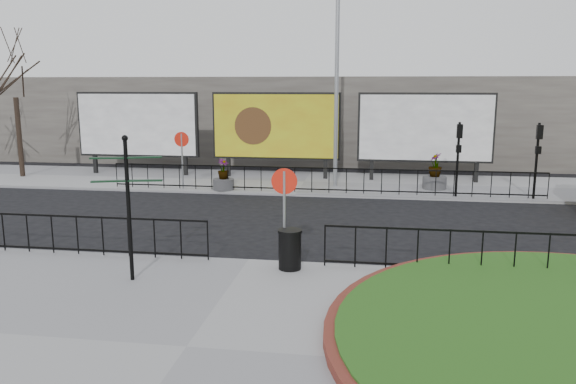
% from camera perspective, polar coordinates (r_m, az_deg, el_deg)
% --- Properties ---
extents(ground, '(90.00, 90.00, 0.00)m').
position_cam_1_polar(ground, '(14.75, -4.00, -7.27)').
color(ground, black).
rests_on(ground, ground).
extents(pavement_near, '(30.00, 10.00, 0.12)m').
position_cam_1_polar(pavement_near, '(10.26, -10.26, -15.49)').
color(pavement_near, gray).
rests_on(pavement_near, ground).
extents(pavement_far, '(44.00, 6.00, 0.12)m').
position_cam_1_polar(pavement_far, '(26.25, 1.67, 0.95)').
color(pavement_far, gray).
rests_on(pavement_far, ground).
extents(railing_near_left, '(10.00, 0.10, 1.10)m').
position_cam_1_polar(railing_near_left, '(16.64, -24.93, -3.77)').
color(railing_near_left, black).
rests_on(railing_near_left, pavement_near).
extents(railing_near_right, '(9.00, 0.10, 1.10)m').
position_cam_1_polar(railing_near_right, '(14.35, 22.07, -5.78)').
color(railing_near_right, black).
rests_on(railing_near_right, pavement_near).
extents(railing_far, '(18.00, 0.10, 1.10)m').
position_cam_1_polar(railing_far, '(23.40, 3.31, 1.23)').
color(railing_far, black).
rests_on(railing_far, pavement_far).
extents(speed_sign_far, '(0.64, 0.07, 2.47)m').
position_cam_1_polar(speed_sign_far, '(24.60, -10.73, 4.46)').
color(speed_sign_far, gray).
rests_on(speed_sign_far, pavement_far).
extents(speed_sign_near, '(0.64, 0.07, 2.47)m').
position_cam_1_polar(speed_sign_near, '(13.71, -0.37, -0.36)').
color(speed_sign_near, gray).
rests_on(speed_sign_near, pavement_near).
extents(billboard_left, '(6.20, 0.31, 4.10)m').
position_cam_1_polar(billboard_left, '(29.13, -15.02, 6.60)').
color(billboard_left, black).
rests_on(billboard_left, pavement_far).
extents(billboard_mid, '(6.20, 0.31, 4.10)m').
position_cam_1_polar(billboard_mid, '(27.11, -1.23, 6.68)').
color(billboard_mid, black).
rests_on(billboard_mid, pavement_far).
extents(billboard_right, '(6.20, 0.31, 4.10)m').
position_cam_1_polar(billboard_right, '(26.83, 13.77, 6.32)').
color(billboard_right, black).
rests_on(billboard_right, pavement_far).
extents(lamp_post, '(0.74, 0.18, 9.23)m').
position_cam_1_polar(lamp_post, '(24.73, 4.98, 11.40)').
color(lamp_post, gray).
rests_on(lamp_post, pavement_far).
extents(signal_pole_a, '(0.22, 0.26, 3.00)m').
position_cam_1_polar(signal_pole_a, '(23.40, 16.93, 4.31)').
color(signal_pole_a, black).
rests_on(signal_pole_a, pavement_far).
extents(signal_pole_b, '(0.22, 0.26, 3.00)m').
position_cam_1_polar(signal_pole_b, '(24.02, 24.04, 3.99)').
color(signal_pole_b, black).
rests_on(signal_pole_b, pavement_far).
extents(tree_left, '(2.00, 2.00, 7.00)m').
position_cam_1_polar(tree_left, '(30.44, -25.87, 7.99)').
color(tree_left, '#2D2119').
rests_on(tree_left, pavement_far).
extents(building_backdrop, '(40.00, 10.00, 5.00)m').
position_cam_1_polar(building_backdrop, '(35.87, 3.63, 7.53)').
color(building_backdrop, slate).
rests_on(building_backdrop, ground).
extents(fingerpost_sign, '(1.56, 0.67, 3.37)m').
position_cam_1_polar(fingerpost_sign, '(13.18, -15.96, -0.20)').
color(fingerpost_sign, black).
rests_on(fingerpost_sign, pavement_near).
extents(litter_bin, '(0.60, 0.60, 0.99)m').
position_cam_1_polar(litter_bin, '(13.80, 0.19, -5.83)').
color(litter_bin, black).
rests_on(litter_bin, pavement_near).
extents(planter_a, '(0.91, 0.91, 1.33)m').
position_cam_1_polar(planter_a, '(24.25, -6.58, 1.30)').
color(planter_a, '#4C4C4F').
rests_on(planter_a, pavement_far).
extents(planter_c, '(1.03, 1.03, 1.56)m').
position_cam_1_polar(planter_c, '(25.13, 14.68, 1.59)').
color(planter_c, '#4C4C4F').
rests_on(planter_c, pavement_far).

